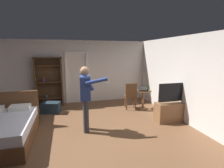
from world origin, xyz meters
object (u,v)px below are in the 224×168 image
Objects in this scene: laptop at (143,89)px; bottle_on_table at (148,88)px; bookshelf at (49,80)px; wooden_chair at (131,95)px; person_blue_shirt at (86,95)px; tv_flatscreen at (172,109)px; suitcase_dark at (51,107)px; side_table at (143,97)px.

bottle_on_table reaches higher than laptop.
laptop is (3.34, -1.39, -0.28)m from bookshelf.
bookshelf is at bearing 156.41° from wooden_chair.
person_blue_shirt is at bearing -67.22° from bookshelf.
bookshelf is 1.62× the size of tv_flatscreen.
person_blue_shirt is at bearing -179.69° from tv_flatscreen.
suitcase_dark is at bearing 120.59° from person_blue_shirt.
laptop is 2.57m from person_blue_shirt.
side_table is 1.14× the size of suitcase_dark.
suitcase_dark is (-2.84, 0.36, -0.36)m from wooden_chair.
wooden_chair reaches higher than bottle_on_table.
bottle_on_table is 2.71m from person_blue_shirt.
tv_flatscreen is 1.32m from bottle_on_table.
tv_flatscreen reaches higher than side_table.
laptop is 3.34m from suitcase_dark.
bottle_on_table reaches higher than side_table.
laptop is at bearing 107.48° from tv_flatscreen.
bookshelf is 3.12× the size of suitcase_dark.
laptop is 0.48m from wooden_chair.
wooden_chair is at bearing 165.44° from bottle_on_table.
wooden_chair is at bearing -23.59° from bookshelf.
bookshelf is 3.81m from bottle_on_table.
bookshelf is 1.94× the size of wooden_chair.
laptop is 1.52× the size of bottle_on_table.
bottle_on_table is 3.54m from suitcase_dark.
suitcase_dark is at bearing -84.68° from bookshelf.
person_blue_shirt is (-2.27, -1.31, 0.53)m from side_table.
tv_flatscreen is 0.68× the size of person_blue_shirt.
side_table is 0.48m from wooden_chair.
wooden_chair is 2.32m from person_blue_shirt.
suitcase_dark is (-1.03, 1.75, -0.81)m from person_blue_shirt.
tv_flatscreen is at bearing -35.35° from bookshelf.
side_table reaches higher than suitcase_dark.
bookshelf is at bearing 157.37° from laptop.
bookshelf is 2.74× the size of side_table.
laptop is at bearing 6.78° from suitcase_dark.
person_blue_shirt is 2.82× the size of suitcase_dark.
suitcase_dark is (-3.44, 0.52, -0.63)m from bottle_on_table.
suitcase_dark is (0.09, -0.92, -0.85)m from bookshelf.
laptop is 0.43× the size of wooden_chair.
tv_flatscreen is 2.79× the size of laptop.
person_blue_shirt is at bearing -142.38° from wooden_chair.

